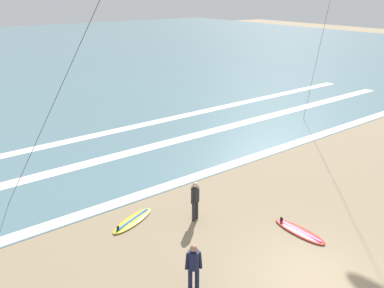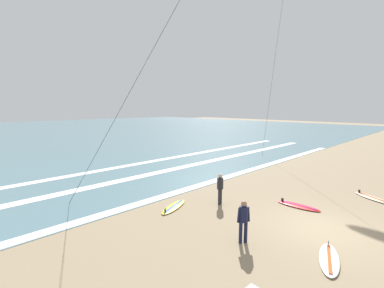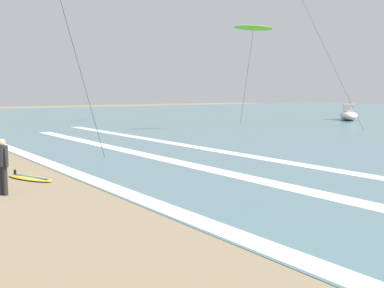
# 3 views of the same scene
# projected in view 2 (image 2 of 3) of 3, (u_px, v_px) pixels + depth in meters

# --- Properties ---
(ground_plane) EXTENTS (160.00, 160.00, 0.00)m
(ground_plane) POSITION_uv_depth(u_px,v_px,m) (323.00, 230.00, 10.53)
(ground_plane) COLOR #937F60
(ocean_surface) EXTENTS (140.00, 90.00, 0.01)m
(ocean_surface) POSITION_uv_depth(u_px,v_px,m) (22.00, 134.00, 47.45)
(ocean_surface) COLOR slate
(ocean_surface) RESTS_ON ground
(wave_foam_shoreline) EXTENTS (43.91, 0.64, 0.01)m
(wave_foam_shoreline) POSITION_uv_depth(u_px,v_px,m) (194.00, 187.00, 16.04)
(wave_foam_shoreline) COLOR white
(wave_foam_shoreline) RESTS_ON ocean_surface
(wave_foam_mid_break) EXTENTS (44.62, 0.82, 0.01)m
(wave_foam_mid_break) POSITION_uv_depth(u_px,v_px,m) (168.00, 170.00, 20.26)
(wave_foam_mid_break) COLOR white
(wave_foam_mid_break) RESTS_ON ocean_surface
(wave_foam_outer_break) EXTENTS (47.61, 0.77, 0.01)m
(wave_foam_outer_break) POSITION_uv_depth(u_px,v_px,m) (121.00, 167.00, 21.44)
(wave_foam_outer_break) COLOR white
(wave_foam_outer_break) RESTS_ON ocean_surface
(surfer_mid_group) EXTENTS (0.51, 0.32, 1.60)m
(surfer_mid_group) POSITION_uv_depth(u_px,v_px,m) (220.00, 186.00, 13.14)
(surfer_mid_group) COLOR #232328
(surfer_mid_group) RESTS_ON ground
(surfer_left_near) EXTENTS (0.48, 0.33, 1.60)m
(surfer_left_near) POSITION_uv_depth(u_px,v_px,m) (244.00, 218.00, 9.38)
(surfer_left_near) COLOR #141938
(surfer_left_near) RESTS_ON ground
(surfboard_near_water) EXTENTS (2.18, 1.28, 0.25)m
(surfboard_near_water) POSITION_uv_depth(u_px,v_px,m) (329.00, 259.00, 8.41)
(surfboard_near_water) COLOR silver
(surfboard_near_water) RESTS_ON ground
(surfboard_foreground_flat) EXTENTS (2.17, 1.32, 0.25)m
(surfboard_foreground_flat) POSITION_uv_depth(u_px,v_px,m) (174.00, 207.00, 12.82)
(surfboard_foreground_flat) COLOR yellow
(surfboard_foreground_flat) RESTS_ON ground
(surfboard_left_pile) EXTENTS (0.73, 2.13, 0.25)m
(surfboard_left_pile) POSITION_uv_depth(u_px,v_px,m) (298.00, 206.00, 12.93)
(surfboard_left_pile) COLOR red
(surfboard_left_pile) RESTS_ON ground
(surfboard_right_spare) EXTENTS (1.53, 2.13, 0.25)m
(surfboard_right_spare) POSITION_uv_depth(u_px,v_px,m) (373.00, 198.00, 14.05)
(surfboard_right_spare) COLOR beige
(surfboard_right_spare) RESTS_ON ground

